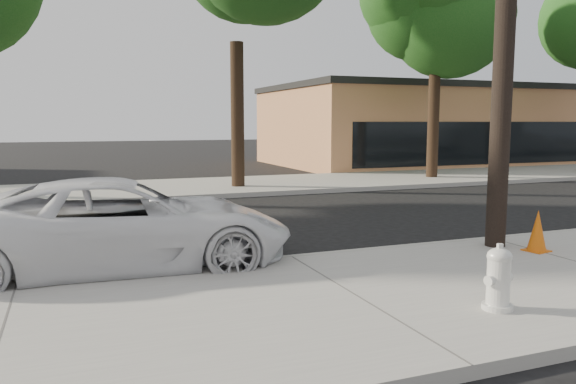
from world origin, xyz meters
The scene contains 9 objects.
ground centered at (0.00, 0.00, 0.00)m, with size 120.00×120.00×0.00m, color black.
near_sidewalk centered at (0.00, -4.30, 0.07)m, with size 90.00×4.40×0.15m, color gray.
far_sidewalk centered at (0.00, 8.50, 0.07)m, with size 90.00×5.00×0.15m, color gray.
curb_near centered at (0.00, -2.10, 0.07)m, with size 90.00×0.12×0.16m, color #9E9B93.
building_main centered at (16.00, 16.00, 2.00)m, with size 18.00×10.00×4.00m, color #C67E52.
tree_d centered at (10.20, 7.95, 6.37)m, with size 4.50×4.35×8.75m.
police_cruiser centered at (-2.55, -1.48, 0.73)m, with size 2.41×5.22×1.45m, color white.
fire_hydrant centered at (1.27, -5.38, 0.50)m, with size 0.39×0.35×0.72m.
traffic_cone centered at (3.96, -3.28, 0.49)m, with size 0.42×0.42×0.70m.
Camera 1 is at (-3.26, -10.34, 2.30)m, focal length 35.00 mm.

